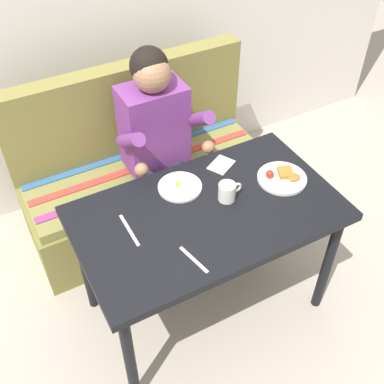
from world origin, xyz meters
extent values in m
plane|color=#ADA193|center=(0.00, 0.00, 0.00)|extent=(8.00, 8.00, 0.00)
cube|color=black|center=(0.00, 0.00, 0.71)|extent=(1.20, 0.70, 0.04)
cylinder|color=black|center=(-0.54, -0.29, 0.34)|extent=(0.05, 0.05, 0.69)
cylinder|color=black|center=(0.54, -0.29, 0.34)|extent=(0.05, 0.05, 0.69)
cylinder|color=black|center=(-0.54, 0.29, 0.34)|extent=(0.05, 0.05, 0.69)
cylinder|color=black|center=(0.54, 0.29, 0.34)|extent=(0.05, 0.05, 0.69)
cube|color=olive|center=(0.00, 0.72, 0.20)|extent=(1.44, 0.56, 0.40)
cube|color=olive|center=(0.00, 0.72, 0.43)|extent=(1.40, 0.52, 0.06)
cube|color=olive|center=(0.00, 0.94, 0.73)|extent=(1.44, 0.12, 0.54)
cube|color=#93387A|center=(0.00, 0.58, 0.46)|extent=(1.38, 0.05, 0.01)
cube|color=#C63D33|center=(0.00, 0.72, 0.46)|extent=(1.38, 0.05, 0.01)
cube|color=#336099|center=(0.00, 0.86, 0.46)|extent=(1.38, 0.05, 0.01)
cube|color=#743580|center=(0.04, 0.66, 0.76)|extent=(0.34, 0.22, 0.48)
sphere|color=#9E7051|center=(0.04, 0.64, 1.09)|extent=(0.19, 0.19, 0.19)
sphere|color=black|center=(0.04, 0.67, 1.12)|extent=(0.19, 0.19, 0.19)
cylinder|color=#743580|center=(-0.15, 0.52, 0.83)|extent=(0.07, 0.29, 0.23)
cylinder|color=#743580|center=(0.23, 0.52, 0.83)|extent=(0.07, 0.29, 0.23)
sphere|color=#9E7051|center=(-0.15, 0.40, 0.73)|extent=(0.07, 0.07, 0.07)
sphere|color=#9E7051|center=(0.23, 0.40, 0.73)|extent=(0.07, 0.07, 0.07)
cylinder|color=#232333|center=(-0.04, 0.49, 0.52)|extent=(0.09, 0.34, 0.09)
cylinder|color=#232333|center=(-0.04, 0.32, 0.26)|extent=(0.08, 0.08, 0.52)
cube|color=black|center=(-0.04, 0.26, 0.03)|extent=(0.09, 0.20, 0.05)
cylinder|color=#232333|center=(0.13, 0.49, 0.52)|extent=(0.09, 0.34, 0.09)
cylinder|color=#232333|center=(0.13, 0.32, 0.26)|extent=(0.08, 0.08, 0.52)
cube|color=black|center=(0.13, 0.26, 0.03)|extent=(0.09, 0.20, 0.05)
cylinder|color=white|center=(0.42, 0.01, 0.74)|extent=(0.24, 0.24, 0.02)
cube|color=olive|center=(0.44, 0.02, 0.76)|extent=(0.09, 0.10, 0.02)
sphere|color=red|center=(0.36, 0.04, 0.76)|extent=(0.04, 0.04, 0.04)
ellipsoid|color=#CC6623|center=(0.46, -0.02, 0.76)|extent=(0.06, 0.05, 0.02)
cylinder|color=white|center=(-0.04, 0.19, 0.74)|extent=(0.21, 0.21, 0.01)
ellipsoid|color=white|center=(-0.04, 0.19, 0.75)|extent=(0.09, 0.08, 0.01)
sphere|color=yellow|center=(-0.05, 0.19, 0.76)|extent=(0.03, 0.03, 0.03)
cylinder|color=white|center=(0.11, 0.03, 0.77)|extent=(0.08, 0.08, 0.09)
cylinder|color=brown|center=(0.11, 0.03, 0.81)|extent=(0.07, 0.07, 0.01)
torus|color=white|center=(0.17, 0.03, 0.78)|extent=(0.05, 0.01, 0.05)
cube|color=silver|center=(0.22, 0.24, 0.73)|extent=(0.16, 0.14, 0.01)
cube|color=silver|center=(-0.19, -0.22, 0.73)|extent=(0.05, 0.17, 0.00)
cube|color=silver|center=(-0.36, 0.06, 0.73)|extent=(0.01, 0.20, 0.00)
camera|label=1|loc=(-0.78, -1.29, 2.26)|focal=44.71mm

